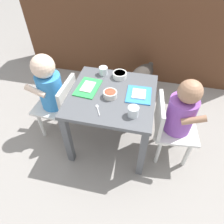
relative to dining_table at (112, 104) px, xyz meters
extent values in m
plane|color=gray|center=(0.00, 0.00, -0.39)|extent=(7.00, 7.00, 0.00)
cube|color=#56331E|center=(0.00, 1.06, 0.06)|extent=(2.21, 0.37, 0.90)
cube|color=#515459|center=(0.00, 0.00, 0.07)|extent=(0.57, 0.56, 0.03)
cube|color=#515459|center=(-0.25, -0.25, -0.17)|extent=(0.04, 0.04, 0.45)
cube|color=#515459|center=(0.25, -0.25, -0.17)|extent=(0.04, 0.04, 0.45)
cube|color=#515459|center=(-0.25, 0.25, -0.17)|extent=(0.04, 0.04, 0.45)
cube|color=#515459|center=(0.25, 0.25, -0.17)|extent=(0.04, 0.04, 0.45)
cube|color=silver|center=(-0.45, 0.01, -0.12)|extent=(0.29, 0.29, 0.02)
cube|color=silver|center=(-0.33, 0.01, 0.00)|extent=(0.03, 0.27, 0.22)
cylinder|color=#388CD8|center=(-0.45, 0.01, 0.02)|extent=(0.18, 0.18, 0.26)
sphere|color=beige|center=(-0.46, 0.01, 0.23)|extent=(0.16, 0.16, 0.16)
cylinder|color=silver|center=(-0.55, 0.12, -0.26)|extent=(0.03, 0.03, 0.26)
cylinder|color=silver|center=(-0.56, -0.08, -0.26)|extent=(0.03, 0.03, 0.26)
cylinder|color=silver|center=(-0.35, 0.11, -0.26)|extent=(0.03, 0.03, 0.26)
cylinder|color=silver|center=(-0.36, -0.09, -0.26)|extent=(0.03, 0.03, 0.26)
cylinder|color=beige|center=(-0.50, 0.11, 0.09)|extent=(0.15, 0.05, 0.09)
cylinder|color=beige|center=(-0.51, -0.08, 0.09)|extent=(0.15, 0.05, 0.09)
cube|color=silver|center=(0.45, -0.03, -0.12)|extent=(0.31, 0.31, 0.02)
cube|color=silver|center=(0.33, -0.04, 0.00)|extent=(0.05, 0.27, 0.22)
cylinder|color=purple|center=(0.45, -0.03, 0.02)|extent=(0.18, 0.18, 0.25)
sphere|color=#A87A5B|center=(0.46, -0.03, 0.21)|extent=(0.14, 0.14, 0.14)
cylinder|color=silver|center=(0.56, -0.12, -0.26)|extent=(0.03, 0.03, 0.26)
cylinder|color=silver|center=(0.54, 0.08, -0.26)|extent=(0.03, 0.03, 0.26)
cylinder|color=silver|center=(0.36, -0.14, -0.26)|extent=(0.03, 0.03, 0.26)
cylinder|color=silver|center=(0.34, 0.06, -0.26)|extent=(0.03, 0.03, 0.26)
cylinder|color=#A87A5B|center=(0.51, -0.12, 0.08)|extent=(0.15, 0.05, 0.09)
cylinder|color=#A87A5B|center=(0.49, 0.08, 0.08)|extent=(0.15, 0.05, 0.09)
ellipsoid|color=#332D28|center=(0.15, 0.62, -0.17)|extent=(0.30, 0.40, 0.17)
sphere|color=#332D28|center=(0.06, 0.43, -0.12)|extent=(0.11, 0.11, 0.11)
sphere|color=black|center=(0.04, 0.40, -0.13)|extent=(0.05, 0.05, 0.05)
torus|color=green|center=(0.07, 0.46, -0.14)|extent=(0.10, 0.07, 0.10)
sphere|color=#332D28|center=(0.22, 0.78, -0.13)|extent=(0.05, 0.05, 0.05)
cylinder|color=#332D28|center=(0.06, 0.55, -0.32)|extent=(0.04, 0.04, 0.15)
cylinder|color=#332D28|center=(0.15, 0.51, -0.32)|extent=(0.04, 0.04, 0.15)
cylinder|color=#332D28|center=(0.14, 0.73, -0.32)|extent=(0.04, 0.04, 0.15)
cylinder|color=#332D28|center=(0.23, 0.69, -0.32)|extent=(0.04, 0.04, 0.15)
cube|color=green|center=(-0.17, 0.03, 0.09)|extent=(0.15, 0.22, 0.01)
cube|color=white|center=(-0.17, 0.03, 0.10)|extent=(0.09, 0.12, 0.01)
cube|color=#388CD8|center=(0.17, 0.03, 0.09)|extent=(0.16, 0.18, 0.01)
cube|color=white|center=(0.17, 0.03, 0.10)|extent=(0.09, 0.10, 0.01)
cylinder|color=white|center=(-0.11, 0.21, 0.11)|extent=(0.06, 0.06, 0.06)
cylinder|color=silver|center=(-0.11, 0.21, 0.11)|extent=(0.05, 0.05, 0.04)
cylinder|color=white|center=(0.16, -0.16, 0.12)|extent=(0.07, 0.07, 0.06)
cylinder|color=silver|center=(0.16, -0.16, 0.10)|extent=(0.06, 0.06, 0.03)
cylinder|color=white|center=(0.01, 0.20, 0.11)|extent=(0.10, 0.10, 0.04)
cylinder|color=#B26633|center=(0.01, 0.20, 0.12)|extent=(0.08, 0.08, 0.01)
cylinder|color=silver|center=(-0.01, -0.03, 0.11)|extent=(0.09, 0.09, 0.04)
cylinder|color=#D84C33|center=(-0.01, -0.03, 0.12)|extent=(0.07, 0.07, 0.01)
cylinder|color=silver|center=(-0.04, -0.18, 0.09)|extent=(0.04, 0.07, 0.01)
ellipsoid|color=silver|center=(-0.06, -0.14, 0.09)|extent=(0.03, 0.03, 0.01)
camera|label=1|loc=(0.22, -1.00, 0.95)|focal=32.47mm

